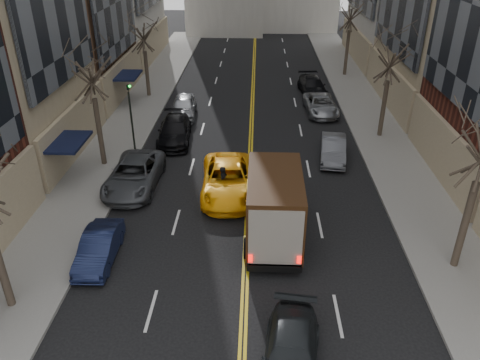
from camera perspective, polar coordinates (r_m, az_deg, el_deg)
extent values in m
cube|color=slate|center=(35.64, -13.31, 6.93)|extent=(4.00, 66.00, 0.15)
cube|color=slate|center=(35.47, 16.21, 6.45)|extent=(4.00, 66.00, 0.15)
cube|color=black|center=(27.24, -20.43, 4.37)|extent=(2.00, 3.00, 0.15)
cube|color=black|center=(28.00, -21.78, 2.39)|extent=(0.20, 3.00, 2.50)
cube|color=black|center=(38.84, -13.72, 12.29)|extent=(2.00, 3.00, 0.15)
cube|color=black|center=(39.38, -14.83, 10.77)|extent=(0.20, 3.00, 2.50)
cylinder|color=#382D23|center=(19.12, -27.26, -9.06)|extent=(0.30, 0.30, 3.83)
cylinder|color=#382D23|center=(28.62, -16.75, 5.63)|extent=(0.30, 0.30, 4.05)
cylinder|color=#382D23|center=(40.52, -11.27, 12.61)|extent=(0.30, 0.30, 3.69)
cylinder|color=#382D23|center=(20.96, 25.68, -5.01)|extent=(0.30, 0.30, 3.96)
cylinder|color=#382D23|center=(32.94, 17.07, 8.31)|extent=(0.30, 0.30, 3.78)
cylinder|color=#382D23|center=(46.97, 12.88, 14.89)|extent=(0.30, 0.30, 4.14)
cylinder|color=black|center=(30.03, -13.05, 6.94)|extent=(0.12, 0.12, 3.80)
imported|color=black|center=(29.28, -13.56, 11.21)|extent=(0.15, 0.18, 0.90)
sphere|color=#0CE526|center=(29.17, -13.30, 11.07)|extent=(0.14, 0.14, 0.14)
cube|color=black|center=(21.77, 4.05, -5.60)|extent=(2.20, 6.28, 0.29)
cube|color=black|center=(23.22, 4.03, -0.42)|extent=(2.31, 1.68, 2.06)
cube|color=black|center=(20.55, 4.21, -3.16)|extent=(2.39, 4.82, 2.94)
cube|color=black|center=(19.35, 4.21, -10.61)|extent=(2.25, 0.19, 0.29)
cube|color=red|center=(19.05, 1.27, -9.56)|extent=(0.18, 0.06, 0.34)
cube|color=red|center=(19.12, 7.23, -9.65)|extent=(0.18, 0.06, 0.34)
cube|color=gold|center=(20.28, 0.89, -1.61)|extent=(0.05, 0.88, 0.88)
cube|color=gold|center=(20.37, 7.63, -1.75)|extent=(0.05, 0.88, 0.88)
cylinder|color=black|center=(23.53, 1.14, -2.88)|extent=(0.28, 0.94, 0.94)
cylinder|color=black|center=(23.60, 6.77, -2.99)|extent=(0.28, 0.94, 0.94)
cylinder|color=black|center=(20.45, 0.86, -8.31)|extent=(0.28, 0.94, 0.94)
cylinder|color=black|center=(20.53, 7.38, -8.41)|extent=(0.28, 0.94, 0.94)
imported|color=black|center=(16.06, 6.22, -20.47)|extent=(2.34, 4.63, 1.29)
cube|color=black|center=(16.12, 6.18, -17.56)|extent=(0.13, 0.04, 0.09)
cube|color=blue|center=(16.10, 6.18, -17.64)|extent=(0.10, 0.01, 0.06)
imported|color=#FFAC0A|center=(24.96, -1.53, 0.02)|extent=(3.05, 6.05, 1.64)
imported|color=black|center=(24.69, -1.99, -0.21)|extent=(0.61, 0.74, 1.73)
imported|color=#121938|center=(21.09, -16.81, -7.88)|extent=(1.43, 3.89, 1.27)
imported|color=#484A4F|center=(26.25, -12.77, 0.67)|extent=(2.70, 5.64, 1.55)
imported|color=black|center=(31.61, -7.99, 5.94)|extent=(2.44, 5.24, 1.48)
imported|color=#A9ACB1|center=(35.90, -6.90, 8.86)|extent=(2.12, 4.67, 1.55)
imported|color=#53555C|center=(29.35, 11.29, 3.71)|extent=(1.97, 4.33, 1.38)
imported|color=#97999E|center=(36.90, 9.82, 9.03)|extent=(2.57, 5.03, 1.36)
imported|color=black|center=(41.25, 8.82, 11.24)|extent=(2.49, 5.11, 1.43)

